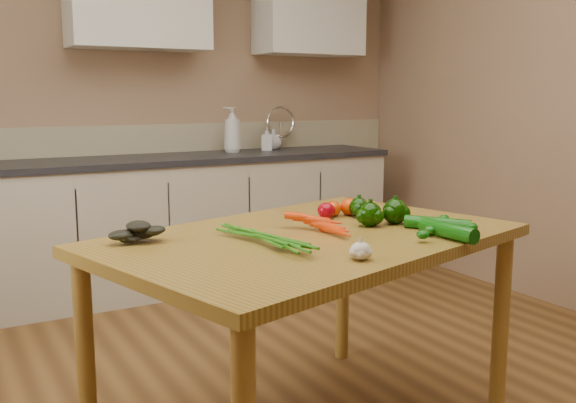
% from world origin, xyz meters
% --- Properties ---
extents(room, '(4.04, 5.04, 2.64)m').
position_xyz_m(room, '(0.00, 0.17, 1.25)').
color(room, brown).
rests_on(room, ground).
extents(counter_run, '(2.84, 0.64, 1.14)m').
position_xyz_m(counter_run, '(0.21, 2.19, 0.46)').
color(counter_run, '#B4AC96').
rests_on(counter_run, ground).
extents(upper_cabinets, '(2.15, 0.35, 0.70)m').
position_xyz_m(upper_cabinets, '(0.51, 2.32, 1.95)').
color(upper_cabinets, silver).
rests_on(upper_cabinets, room).
extents(table, '(1.70, 1.33, 0.80)m').
position_xyz_m(table, '(-0.18, 0.04, 0.71)').
color(table, olive).
rests_on(table, ground).
extents(soap_bottle_a, '(0.15, 0.15, 0.32)m').
position_xyz_m(soap_bottle_a, '(0.53, 2.25, 1.06)').
color(soap_bottle_a, silver).
rests_on(soap_bottle_a, counter_run).
extents(soap_bottle_b, '(0.11, 0.11, 0.17)m').
position_xyz_m(soap_bottle_b, '(0.82, 2.28, 0.99)').
color(soap_bottle_b, silver).
rests_on(soap_bottle_b, counter_run).
extents(soap_bottle_c, '(0.14, 0.14, 0.15)m').
position_xyz_m(soap_bottle_c, '(0.90, 2.34, 0.98)').
color(soap_bottle_c, silver).
rests_on(soap_bottle_c, counter_run).
extents(carrot_bunch, '(0.33, 0.28, 0.07)m').
position_xyz_m(carrot_bunch, '(-0.22, 0.02, 0.84)').
color(carrot_bunch, '#E93905').
rests_on(carrot_bunch, table).
extents(leafy_greens, '(0.21, 0.19, 0.11)m').
position_xyz_m(leafy_greens, '(-0.74, 0.21, 0.86)').
color(leafy_greens, black).
rests_on(leafy_greens, table).
extents(garlic_bulb, '(0.07, 0.07, 0.06)m').
position_xyz_m(garlic_bulb, '(-0.24, -0.36, 0.83)').
color(garlic_bulb, beige).
rests_on(garlic_bulb, table).
extents(pepper_a, '(0.09, 0.09, 0.09)m').
position_xyz_m(pepper_a, '(0.10, 0.04, 0.85)').
color(pepper_a, black).
rests_on(pepper_a, table).
extents(pepper_b, '(0.08, 0.08, 0.08)m').
position_xyz_m(pepper_b, '(0.17, 0.22, 0.84)').
color(pepper_b, black).
rests_on(pepper_b, table).
extents(pepper_c, '(0.10, 0.10, 0.10)m').
position_xyz_m(pepper_c, '(0.21, 0.03, 0.85)').
color(pepper_c, black).
rests_on(pepper_c, table).
extents(tomato_a, '(0.07, 0.07, 0.07)m').
position_xyz_m(tomato_a, '(0.03, 0.25, 0.84)').
color(tomato_a, '#93020F').
rests_on(tomato_a, table).
extents(tomato_b, '(0.07, 0.07, 0.06)m').
position_xyz_m(tomato_b, '(0.08, 0.28, 0.84)').
color(tomato_b, '#DA3B05').
rests_on(tomato_b, table).
extents(tomato_c, '(0.08, 0.08, 0.07)m').
position_xyz_m(tomato_c, '(0.16, 0.27, 0.84)').
color(tomato_c, '#DA3B05').
rests_on(tomato_c, table).
extents(zucchini_a, '(0.18, 0.23, 0.05)m').
position_xyz_m(zucchini_a, '(0.27, -0.14, 0.83)').
color(zucchini_a, '#074507').
rests_on(zucchini_a, table).
extents(zucchini_b, '(0.07, 0.24, 0.06)m').
position_xyz_m(zucchini_b, '(0.21, -0.27, 0.83)').
color(zucchini_b, '#074507').
rests_on(zucchini_b, table).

